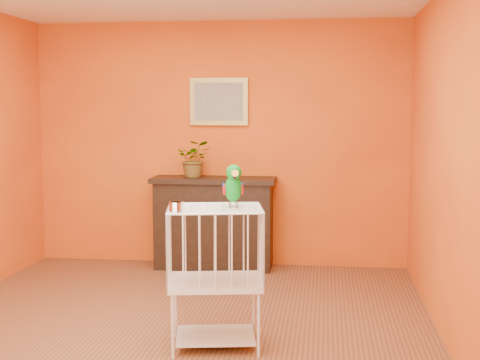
# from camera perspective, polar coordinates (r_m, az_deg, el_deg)

# --- Properties ---
(ground) EXTENTS (4.50, 4.50, 0.00)m
(ground) POSITION_cam_1_polar(r_m,az_deg,el_deg) (5.22, -5.73, -12.64)
(ground) COLOR brown
(ground) RESTS_ON ground
(room_shell) EXTENTS (4.50, 4.50, 4.50)m
(room_shell) POSITION_cam_1_polar(r_m,az_deg,el_deg) (4.95, -5.93, 5.00)
(room_shell) COLOR orange
(room_shell) RESTS_ON ground
(console_cabinet) EXTENTS (1.29, 0.46, 0.96)m
(console_cabinet) POSITION_cam_1_polar(r_m,az_deg,el_deg) (7.04, -2.26, -3.67)
(console_cabinet) COLOR black
(console_cabinet) RESTS_ON ground
(potted_plant) EXTENTS (0.39, 0.43, 0.30)m
(potted_plant) POSITION_cam_1_polar(r_m,az_deg,el_deg) (7.04, -3.83, 1.49)
(potted_plant) COLOR #26722D
(potted_plant) RESTS_ON console_cabinet
(framed_picture) EXTENTS (0.62, 0.04, 0.50)m
(framed_picture) POSITION_cam_1_polar(r_m,az_deg,el_deg) (7.12, -1.82, 6.71)
(framed_picture) COLOR #A3883A
(framed_picture) RESTS_ON room_shell
(birdcage) EXTENTS (0.72, 0.60, 0.99)m
(birdcage) POSITION_cam_1_polar(r_m,az_deg,el_deg) (4.73, -2.13, -8.11)
(birdcage) COLOR silver
(birdcage) RESTS_ON ground
(feed_cup) EXTENTS (0.09, 0.09, 0.06)m
(feed_cup) POSITION_cam_1_polar(r_m,az_deg,el_deg) (4.44, -5.48, -2.29)
(feed_cup) COLOR silver
(feed_cup) RESTS_ON birdcage
(parrot) EXTENTS (0.16, 0.28, 0.31)m
(parrot) POSITION_cam_1_polar(r_m,az_deg,el_deg) (4.62, -0.57, -0.47)
(parrot) COLOR #59544C
(parrot) RESTS_ON birdcage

